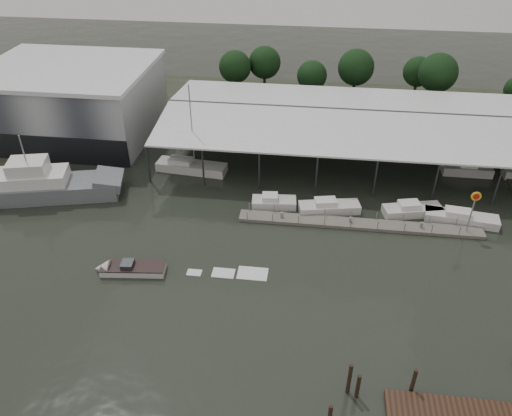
# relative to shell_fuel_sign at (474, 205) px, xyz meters

# --- Properties ---
(ground) EXTENTS (200.00, 200.00, 0.00)m
(ground) POSITION_rel_shell_fuel_sign_xyz_m (-27.00, -9.99, -3.93)
(ground) COLOR black
(ground) RESTS_ON ground
(land_strip_far) EXTENTS (140.00, 30.00, 0.30)m
(land_strip_far) POSITION_rel_shell_fuel_sign_xyz_m (-27.00, 32.01, -3.83)
(land_strip_far) COLOR #3D4332
(land_strip_far) RESTS_ON ground
(land_strip_west) EXTENTS (20.00, 40.00, 0.30)m
(land_strip_west) POSITION_rel_shell_fuel_sign_xyz_m (-67.00, 20.01, -3.83)
(land_strip_west) COLOR #3D4332
(land_strip_west) RESTS_ON ground
(storage_warehouse) EXTENTS (24.50, 20.50, 10.50)m
(storage_warehouse) POSITION_rel_shell_fuel_sign_xyz_m (-55.00, 19.95, 1.36)
(storage_warehouse) COLOR #9BA1A5
(storage_warehouse) RESTS_ON ground
(covered_boat_shed) EXTENTS (58.24, 24.00, 6.96)m
(covered_boat_shed) POSITION_rel_shell_fuel_sign_xyz_m (-10.00, 18.01, 2.20)
(covered_boat_shed) COLOR white
(covered_boat_shed) RESTS_ON ground
(trawler_dock) EXTENTS (3.00, 18.00, 0.50)m
(trawler_dock) POSITION_rel_shell_fuel_sign_xyz_m (-57.00, 4.01, -3.68)
(trawler_dock) COLOR slate
(trawler_dock) RESTS_ON ground
(floating_dock) EXTENTS (28.00, 2.00, 1.40)m
(floating_dock) POSITION_rel_shell_fuel_sign_xyz_m (-12.00, 0.01, -3.72)
(floating_dock) COLOR slate
(floating_dock) RESTS_ON ground
(shell_fuel_sign) EXTENTS (1.10, 0.18, 5.55)m
(shell_fuel_sign) POSITION_rel_shell_fuel_sign_xyz_m (0.00, 0.00, 0.00)
(shell_fuel_sign) COLOR gray
(shell_fuel_sign) RESTS_ON ground
(grey_trawler) EXTENTS (19.73, 9.14, 8.84)m
(grey_trawler) POSITION_rel_shell_fuel_sign_xyz_m (-51.08, 1.40, -2.35)
(grey_trawler) COLOR slate
(grey_trawler) RESTS_ON ground
(white_sailboat) EXTENTS (9.79, 3.57, 12.56)m
(white_sailboat) POSITION_rel_shell_fuel_sign_xyz_m (-34.42, 10.04, -3.28)
(white_sailboat) COLOR silver
(white_sailboat) RESTS_ON ground
(speedboat_underway) EXTENTS (18.20, 3.91, 2.00)m
(speedboat_underway) POSITION_rel_shell_fuel_sign_xyz_m (-35.94, -11.20, -3.53)
(speedboat_underway) COLOR silver
(speedboat_underway) RESTS_ON ground
(moored_cruiser_0) EXTENTS (5.54, 2.70, 1.70)m
(moored_cruiser_0) POSITION_rel_shell_fuel_sign_xyz_m (-22.26, 2.75, -3.31)
(moored_cruiser_0) COLOR silver
(moored_cruiser_0) RESTS_ON ground
(moored_cruiser_1) EXTENTS (7.59, 3.61, 1.70)m
(moored_cruiser_1) POSITION_rel_shell_fuel_sign_xyz_m (-15.54, 2.53, -3.31)
(moored_cruiser_1) COLOR silver
(moored_cruiser_1) RESTS_ON ground
(moored_cruiser_2) EXTENTS (7.30, 3.80, 1.70)m
(moored_cruiser_2) POSITION_rel_shell_fuel_sign_xyz_m (-5.66, 3.19, -3.31)
(moored_cruiser_2) COLOR silver
(moored_cruiser_2) RESTS_ON ground
(moored_cruiser_3) EXTENTS (8.47, 3.25, 1.70)m
(moored_cruiser_3) POSITION_rel_shell_fuel_sign_xyz_m (-0.20, 2.24, -3.31)
(moored_cruiser_3) COLOR silver
(moored_cruiser_3) RESTS_ON ground
(mooring_pilings) EXTENTS (6.80, 7.62, 3.82)m
(mooring_pilings) POSITION_rel_shell_fuel_sign_xyz_m (-13.23, -25.28, -2.87)
(mooring_pilings) COLOR #2D2116
(mooring_pilings) RESTS_ON ground
(horizon_tree_line) EXTENTS (65.53, 9.91, 9.68)m
(horizon_tree_line) POSITION_rel_shell_fuel_sign_xyz_m (-4.26, 37.91, 1.79)
(horizon_tree_line) COLOR black
(horizon_tree_line) RESTS_ON ground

